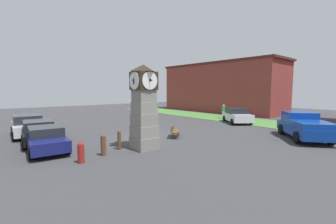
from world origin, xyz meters
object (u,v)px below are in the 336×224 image
car_navy_sedan (28,125)px  pickup_truck (304,126)px  car_silver_hatch (237,116)px  bench (174,130)px  clock_tower (144,108)px  bollard_far_row (81,152)px  pedestrian_near_bench (224,111)px  bollard_near_tower (119,140)px  bollard_mid_row (103,145)px  car_by_building (46,139)px  car_near_tower (39,132)px

car_navy_sedan → pickup_truck: (13.64, 15.05, 0.13)m
car_silver_hatch → bench: (1.26, -9.79, -0.27)m
bench → clock_tower: bearing=-69.6°
pickup_truck → bench: pickup_truck is taller
bollard_far_row → pedestrian_near_bench: pedestrian_near_bench is taller
bench → bollard_far_row: bearing=-77.9°
bollard_near_tower → bollard_mid_row: bearing=-63.9°
bollard_near_tower → bollard_far_row: size_ratio=1.10×
pickup_truck → pedestrian_near_bench: size_ratio=3.11×
car_by_building → pickup_truck: size_ratio=0.77×
car_navy_sedan → bench: (7.41, 8.28, -0.28)m
car_by_building → pedestrian_near_bench: 19.93m
car_near_tower → pedestrian_near_bench: pedestrian_near_bench is taller
car_silver_hatch → pickup_truck: (7.49, -3.02, 0.14)m
bollard_near_tower → car_navy_sedan: 8.66m
bollard_near_tower → bollard_far_row: 2.78m
bollard_far_row → pickup_truck: pickup_truck is taller
bollard_near_tower → car_silver_hatch: size_ratio=0.26×
car_by_building → pickup_truck: (7.97, 14.87, 0.21)m
car_navy_sedan → pedestrian_near_bench: bearing=81.3°
bollard_mid_row → bollard_far_row: bearing=-70.2°
clock_tower → car_silver_hatch: clock_tower is taller
car_navy_sedan → bench: bearing=48.2°
bollard_mid_row → car_by_building: (-2.83, -2.16, 0.14)m
car_navy_sedan → car_near_tower: car_navy_sedan is taller
clock_tower → pedestrian_near_bench: (-5.66, 15.14, -1.45)m
car_near_tower → car_silver_hatch: car_silver_hatch is taller
bollard_near_tower → car_by_building: bearing=-123.2°
car_by_building → clock_tower: bearing=56.7°
bollard_near_tower → pickup_truck: pickup_truck is taller
clock_tower → car_silver_hatch: (-2.55, 13.28, -1.63)m
bollard_mid_row → bollard_near_tower: bearing=116.1°
clock_tower → car_silver_hatch: bearing=100.9°
car_navy_sedan → bench: 11.12m
car_near_tower → bench: bearing=62.3°
bollard_near_tower → car_silver_hatch: (-1.74, 14.50, 0.22)m
pickup_truck → pedestrian_near_bench: 11.67m
bollard_far_row → car_silver_hatch: (-2.82, 17.07, 0.28)m
car_near_tower → bollard_far_row: bearing=7.9°
bollard_near_tower → car_near_tower: size_ratio=0.26×
bollard_far_row → car_by_building: 3.41m
pedestrian_near_bench → car_near_tower: bearing=-89.6°
pickup_truck → car_silver_hatch: bearing=158.0°
car_silver_hatch → car_by_building: bearing=-91.5°
car_near_tower → car_by_building: (2.50, -0.03, -0.03)m
car_navy_sedan → car_by_building: (5.67, 0.18, -0.08)m
pedestrian_near_bench → car_silver_hatch: bearing=-30.9°
car_silver_hatch → pedestrian_near_bench: bearing=149.1°
bollard_mid_row → bench: 6.04m
bollard_mid_row → bollard_far_row: 1.41m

